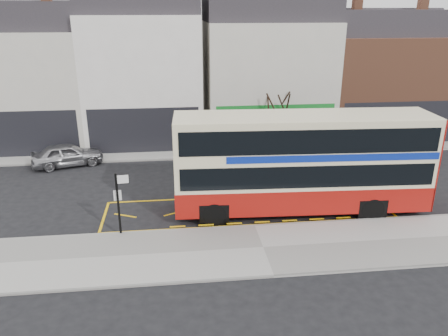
{
  "coord_description": "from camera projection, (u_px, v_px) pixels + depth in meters",
  "views": [
    {
      "loc": [
        -3.43,
        -17.82,
        9.5
      ],
      "look_at": [
        -1.14,
        2.0,
        2.11
      ],
      "focal_mm": 35.0,
      "sensor_mm": 36.0,
      "label": 1
    }
  ],
  "objects": [
    {
      "name": "car_white",
      "position": [
        345.0,
        145.0,
        29.55
      ],
      "size": [
        4.96,
        3.02,
        1.34
      ],
      "primitive_type": "imported",
      "rotation": [
        0.0,
        0.0,
        1.83
      ],
      "color": "#BDBDBD",
      "rests_on": "ground"
    },
    {
      "name": "kerb",
      "position": [
        255.0,
        227.0,
        19.89
      ],
      "size": [
        40.0,
        0.15,
        0.15
      ],
      "primitive_type": "cube",
      "color": "gray",
      "rests_on": "ground"
    },
    {
      "name": "bus_stop_post",
      "position": [
        119.0,
        197.0,
        18.63
      ],
      "size": [
        0.7,
        0.14,
        2.81
      ],
      "rotation": [
        0.0,
        0.0,
        0.1
      ],
      "color": "black",
      "rests_on": "pavement"
    },
    {
      "name": "terrace_left",
      "position": [
        144.0,
        68.0,
        31.79
      ],
      "size": [
        8.0,
        8.01,
        11.8
      ],
      "color": "white",
      "rests_on": "ground"
    },
    {
      "name": "road_markings",
      "position": [
        248.0,
        209.0,
        21.76
      ],
      "size": [
        14.0,
        3.4,
        0.01
      ],
      "primitive_type": null,
      "color": "yellow",
      "rests_on": "ground"
    },
    {
      "name": "ground",
      "position": [
        253.0,
        224.0,
        20.27
      ],
      "size": [
        120.0,
        120.0,
        0.0
      ],
      "primitive_type": "plane",
      "color": "black",
      "rests_on": "ground"
    },
    {
      "name": "street_tree_left",
      "position": [
        3.0,
        96.0,
        28.89
      ],
      "size": [
        2.66,
        2.66,
        5.74
      ],
      "color": "black",
      "rests_on": "ground"
    },
    {
      "name": "terrace_green_shop",
      "position": [
        265.0,
        69.0,
        32.84
      ],
      "size": [
        9.0,
        8.01,
        11.3
      ],
      "color": "beige",
      "rests_on": "ground"
    },
    {
      "name": "double_decker_bus",
      "position": [
        303.0,
        162.0,
        20.81
      ],
      "size": [
        12.22,
        3.34,
        4.84
      ],
      "rotation": [
        0.0,
        0.0,
        -0.05
      ],
      "color": "beige",
      "rests_on": "ground"
    },
    {
      "name": "pavement",
      "position": [
        263.0,
        248.0,
        18.1
      ],
      "size": [
        40.0,
        4.0,
        0.15
      ],
      "primitive_type": "cube",
      "color": "#A7A49E",
      "rests_on": "ground"
    },
    {
      "name": "car_silver",
      "position": [
        67.0,
        155.0,
        27.5
      ],
      "size": [
        4.62,
        2.9,
        1.47
      ],
      "primitive_type": "imported",
      "rotation": [
        0.0,
        0.0,
        1.86
      ],
      "color": "#9C9BA0",
      "rests_on": "ground"
    },
    {
      "name": "terrace_right",
      "position": [
        379.0,
        74.0,
        33.98
      ],
      "size": [
        9.0,
        8.01,
        10.3
      ],
      "color": "brown",
      "rests_on": "ground"
    },
    {
      "name": "car_grey",
      "position": [
        227.0,
        152.0,
        27.99
      ],
      "size": [
        4.83,
        2.77,
        1.5
      ],
      "primitive_type": "imported",
      "rotation": [
        0.0,
        0.0,
        1.3
      ],
      "color": "#42444A",
      "rests_on": "ground"
    },
    {
      "name": "terrace_far_left",
      "position": [
        31.0,
        76.0,
        31.1
      ],
      "size": [
        8.0,
        8.01,
        10.8
      ],
      "color": "beige",
      "rests_on": "ground"
    },
    {
      "name": "far_pavement",
      "position": [
        225.0,
        150.0,
        30.49
      ],
      "size": [
        50.0,
        3.0,
        0.15
      ],
      "primitive_type": "cube",
      "color": "#A7A49E",
      "rests_on": "ground"
    },
    {
      "name": "street_tree_right",
      "position": [
        278.0,
        100.0,
        29.24
      ],
      "size": [
        2.45,
        2.45,
        5.29
      ],
      "color": "black",
      "rests_on": "ground"
    }
  ]
}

